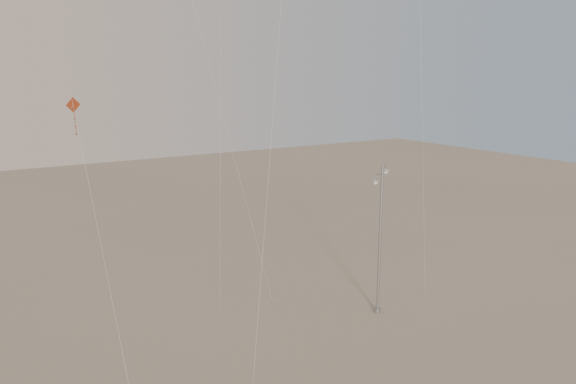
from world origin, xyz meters
TOP-DOWN VIEW (x-y plane):
  - ground at (0.00, 0.00)m, footprint 160.00×160.00m
  - street_lamp at (7.84, 5.31)m, footprint 1.58×0.77m
  - kite_3 at (-10.22, 4.92)m, footprint 0.54×8.20m
  - kite_4 at (11.95, 6.72)m, footprint 1.04×2.03m
  - kite_5 at (2.18, 20.78)m, footprint 0.83×14.56m

SIDE VIEW (x-z plane):
  - ground at x=0.00m, z-range 0.00..0.00m
  - street_lamp at x=7.84m, z-range 0.33..10.41m
  - kite_3 at x=-10.22m, z-range 4.02..18.57m
  - kite_4 at x=11.95m, z-range 5.78..33.01m
  - kite_5 at x=2.18m, z-range 6.51..33.88m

